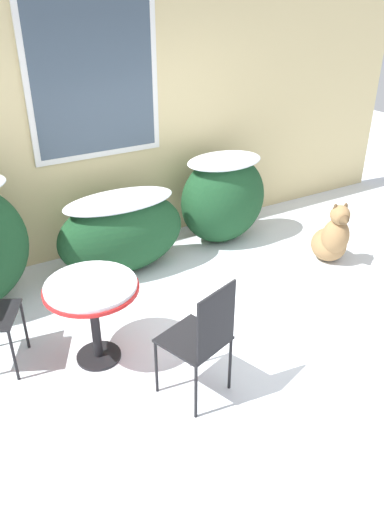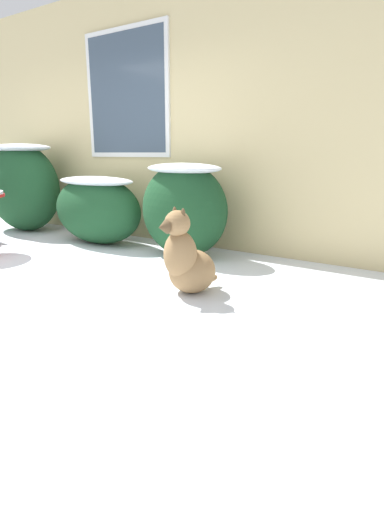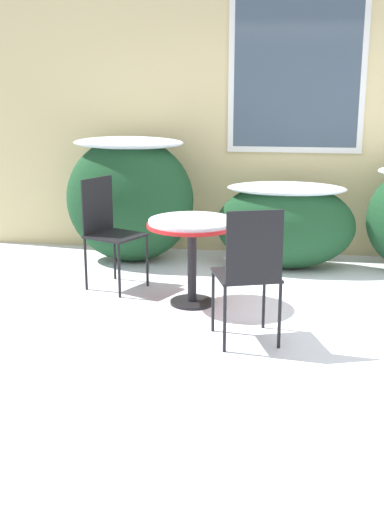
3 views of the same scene
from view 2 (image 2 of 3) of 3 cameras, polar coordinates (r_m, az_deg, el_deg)
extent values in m
plane|color=silver|center=(4.33, -25.23, -2.58)|extent=(16.00, 16.00, 0.00)
cube|color=#D1BC84|center=(5.64, -6.90, 19.07)|extent=(8.00, 0.06, 3.25)
cube|color=silver|center=(5.80, -9.32, 21.89)|extent=(1.41, 0.04, 1.63)
cube|color=#3D4C5B|center=(5.78, -9.43, 21.90)|extent=(1.29, 0.01, 1.51)
ellipsoid|color=#194223|center=(6.67, -22.97, 8.94)|extent=(1.34, 0.84, 1.30)
ellipsoid|color=silver|center=(6.65, -23.48, 14.00)|extent=(1.14, 0.71, 0.12)
ellipsoid|color=#194223|center=(5.41, -13.40, 6.36)|extent=(1.39, 0.67, 0.88)
ellipsoid|color=silver|center=(5.37, -13.64, 10.37)|extent=(1.19, 0.57, 0.12)
ellipsoid|color=#194223|center=(4.59, -1.16, 6.52)|extent=(1.07, 0.71, 1.06)
ellipsoid|color=silver|center=(4.55, -1.20, 12.41)|extent=(0.91, 0.61, 0.12)
ellipsoid|color=#937047|center=(3.42, 0.00, -2.18)|extent=(0.51, 0.52, 0.38)
ellipsoid|color=#937047|center=(3.30, -1.69, 0.13)|extent=(0.38, 0.35, 0.41)
sphere|color=#937047|center=(3.23, -2.12, 4.69)|extent=(0.21, 0.21, 0.21)
cone|color=brown|center=(3.16, -4.21, 4.12)|extent=(0.14, 0.11, 0.12)
ellipsoid|color=brown|center=(3.28, -2.50, 6.23)|extent=(0.05, 0.04, 0.10)
ellipsoid|color=brown|center=(3.18, -1.28, 5.99)|extent=(0.05, 0.04, 0.10)
ellipsoid|color=#937047|center=(3.56, 2.44, -3.23)|extent=(0.14, 0.21, 0.07)
camera|label=1|loc=(5.92, -69.37, 21.84)|focal=35.00mm
camera|label=3|loc=(4.79, -93.50, 7.22)|focal=45.00mm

